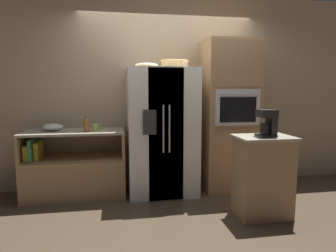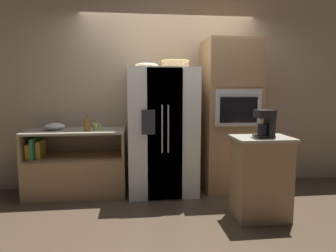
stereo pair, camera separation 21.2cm
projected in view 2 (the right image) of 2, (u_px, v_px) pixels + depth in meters
The scene contains 12 objects.
ground_plane at pixel (173, 193), 4.15m from camera, with size 20.00×20.00×0.00m, color #4C3D2D.
wall_back at pixel (169, 92), 4.44m from camera, with size 12.00×0.06×2.80m.
counter_left at pixel (76, 171), 4.09m from camera, with size 1.31×0.62×0.89m.
refrigerator at pixel (162, 131), 4.11m from camera, with size 0.93×0.75×1.72m.
wall_oven at pixel (230, 116), 4.24m from camera, with size 0.75×0.69×2.11m.
island_counter at pixel (261, 178), 3.32m from camera, with size 0.63×0.46×0.92m.
wicker_basket at pixel (175, 64), 4.08m from camera, with size 0.39×0.39×0.11m.
fruit_bowl at pixel (147, 65), 3.94m from camera, with size 0.31×0.31×0.06m.
bottle_tall at pixel (87, 124), 3.90m from camera, with size 0.07×0.07×0.20m.
mug at pixel (96, 127), 3.99m from camera, with size 0.12×0.08×0.09m.
mixing_bowl at pixel (55, 126), 4.05m from camera, with size 0.27×0.27×0.09m.
coffee_maker at pixel (266, 123), 3.22m from camera, with size 0.18×0.19×0.30m.
Camera 2 is at (-0.54, -3.96, 1.44)m, focal length 32.00 mm.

